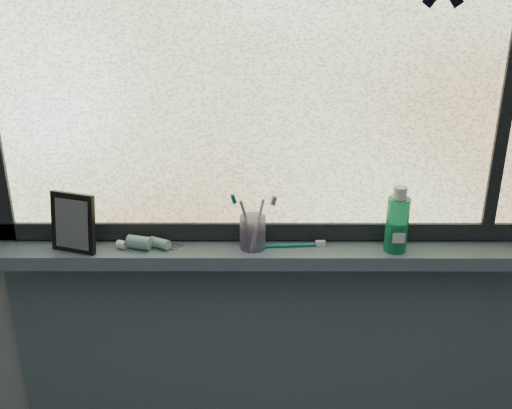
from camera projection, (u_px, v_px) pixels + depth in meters
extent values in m
cube|color=#9EA3A8|center=(278.00, 161.00, 1.59)|extent=(3.00, 0.01, 2.50)
cube|color=slate|center=(277.00, 253.00, 1.61)|extent=(1.62, 0.14, 0.04)
cube|color=slate|center=(275.00, 386.00, 1.86)|extent=(1.62, 0.02, 0.98)
cube|color=silver|center=(280.00, 60.00, 1.47)|extent=(1.50, 0.01, 1.00)
cube|color=black|center=(277.00, 230.00, 1.64)|extent=(1.60, 0.03, 0.05)
cube|color=black|center=(73.00, 223.00, 1.56)|extent=(0.15, 0.11, 0.17)
cylinder|color=#A690BF|center=(253.00, 232.00, 1.59)|extent=(0.08, 0.08, 0.10)
cylinder|color=#20A769|center=(398.00, 219.00, 1.55)|extent=(0.07, 0.07, 0.15)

